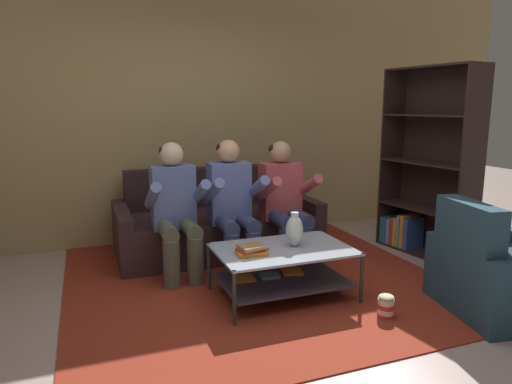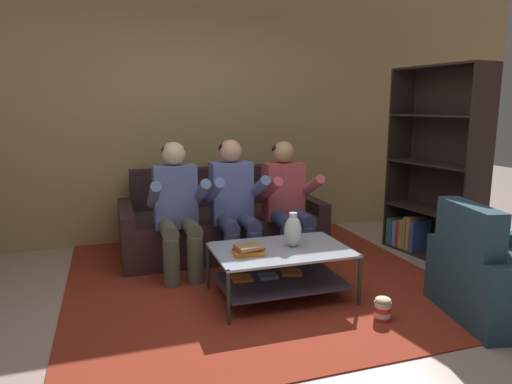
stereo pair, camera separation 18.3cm
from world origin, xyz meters
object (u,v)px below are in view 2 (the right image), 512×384
at_px(person_seated_left, 177,205).
at_px(bookshelf, 433,179).
at_px(person_seated_right, 287,198).
at_px(person_seated_middle, 234,200).
at_px(vase, 293,231).
at_px(popcorn_tub, 383,309).
at_px(coffee_table, 280,265).
at_px(book_stack, 248,250).
at_px(couch, 220,225).
at_px(armchair, 505,281).

relative_size(person_seated_left, bookshelf, 0.63).
bearing_deg(person_seated_left, person_seated_right, -0.09).
height_order(person_seated_middle, bookshelf, bookshelf).
relative_size(vase, popcorn_tub, 1.53).
xyz_separation_m(person_seated_left, coffee_table, (0.69, -0.76, -0.37)).
bearing_deg(book_stack, popcorn_tub, -33.65).
relative_size(person_seated_right, popcorn_tub, 6.53).
xyz_separation_m(couch, vase, (0.27, -1.32, 0.26)).
distance_m(bookshelf, popcorn_tub, 1.89).
distance_m(person_seated_middle, person_seated_right, 0.52).
height_order(person_seated_right, popcorn_tub, person_seated_right).
bearing_deg(book_stack, vase, 11.33).
bearing_deg(bookshelf, person_seated_left, 175.38).
xyz_separation_m(couch, bookshelf, (2.02, -0.78, 0.51)).
distance_m(person_seated_right, popcorn_tub, 1.49).
bearing_deg(couch, coffee_table, -83.15).
height_order(book_stack, bookshelf, bookshelf).
xyz_separation_m(person_seated_right, vase, (-0.25, -0.74, -0.10)).
distance_m(bookshelf, armchair, 1.53).
relative_size(person_seated_middle, book_stack, 4.92).
bearing_deg(coffee_table, bookshelf, 16.77).
distance_m(couch, coffee_table, 1.35).
distance_m(person_seated_middle, coffee_table, 0.87).
distance_m(person_seated_middle, bookshelf, 2.03).
bearing_deg(vase, person_seated_left, 137.01).
relative_size(book_stack, popcorn_tub, 1.36).
distance_m(couch, popcorn_tub, 2.08).
bearing_deg(armchair, vase, 147.42).
relative_size(person_seated_left, person_seated_middle, 0.99).
xyz_separation_m(person_seated_middle, person_seated_right, (0.52, -0.00, -0.01)).
height_order(coffee_table, popcorn_tub, coffee_table).
bearing_deg(couch, vase, -78.23).
bearing_deg(bookshelf, couch, 158.87).
xyz_separation_m(person_seated_left, person_seated_right, (1.05, -0.00, -0.01)).
height_order(couch, person_seated_right, person_seated_right).
distance_m(person_seated_left, vase, 1.10).
relative_size(person_seated_right, book_stack, 4.81).
bearing_deg(popcorn_tub, person_seated_middle, 117.25).
bearing_deg(person_seated_right, book_stack, -128.00).
height_order(bookshelf, popcorn_tub, bookshelf).
xyz_separation_m(person_seated_right, coffee_table, (-0.36, -0.76, -0.37)).
bearing_deg(popcorn_tub, person_seated_left, 131.90).
bearing_deg(bookshelf, popcorn_tub, -138.32).
distance_m(person_seated_middle, popcorn_tub, 1.64).
distance_m(person_seated_right, coffee_table, 0.92).
distance_m(couch, book_stack, 1.41).
xyz_separation_m(couch, person_seated_right, (0.52, -0.58, 0.36)).
distance_m(coffee_table, book_stack, 0.33).
relative_size(person_seated_right, vase, 4.26).
xyz_separation_m(couch, person_seated_middle, (-0.00, -0.57, 0.37)).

